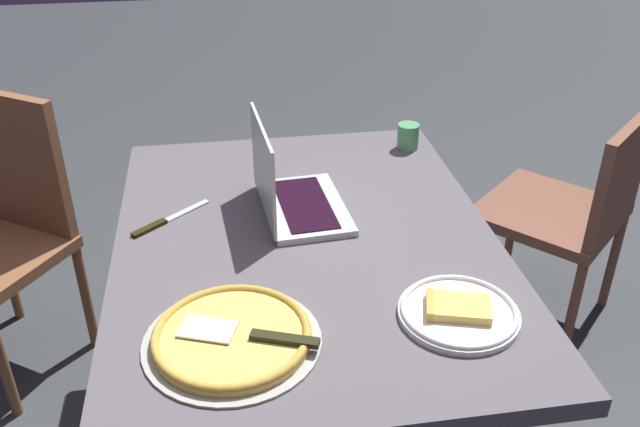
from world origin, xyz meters
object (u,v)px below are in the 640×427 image
(pizza_plate, at_px, (458,311))
(drink_cup, at_px, (408,136))
(dining_table, at_px, (307,268))
(pizza_tray, at_px, (232,336))
(table_knife, at_px, (164,221))
(laptop, at_px, (290,193))
(chair_near, at_px, (3,223))
(chair_far, at_px, (573,207))

(pizza_plate, height_order, drink_cup, drink_cup)
(dining_table, bearing_deg, drink_cup, -39.07)
(pizza_tray, relative_size, table_knife, 1.81)
(table_knife, bearing_deg, pizza_plate, -127.75)
(laptop, distance_m, pizza_plate, 0.58)
(pizza_tray, distance_m, chair_near, 1.23)
(pizza_plate, relative_size, chair_far, 0.31)
(table_knife, distance_m, drink_cup, 0.82)
(dining_table, relative_size, drink_cup, 15.60)
(chair_near, xyz_separation_m, chair_far, (-0.13, -1.92, -0.04))
(chair_far, bearing_deg, drink_cup, 89.75)
(pizza_tray, distance_m, table_knife, 0.52)
(pizza_plate, bearing_deg, dining_table, 37.71)
(laptop, xyz_separation_m, pizza_tray, (-0.50, 0.18, -0.04))
(dining_table, bearing_deg, laptop, 10.22)
(pizza_plate, xyz_separation_m, pizza_tray, (-0.01, 0.47, 0.00))
(drink_cup, height_order, chair_near, chair_near)
(dining_table, xyz_separation_m, laptop, (0.14, 0.03, 0.15))
(table_knife, xyz_separation_m, drink_cup, (0.35, -0.75, 0.04))
(drink_cup, bearing_deg, dining_table, 140.93)
(pizza_plate, bearing_deg, pizza_tray, 91.16)
(pizza_tray, distance_m, chair_far, 1.50)
(chair_far, bearing_deg, table_knife, 104.23)
(dining_table, height_order, pizza_plate, pizza_plate)
(pizza_plate, bearing_deg, chair_near, 50.97)
(laptop, distance_m, pizza_tray, 0.53)
(dining_table, relative_size, laptop, 3.66)
(pizza_plate, relative_size, chair_near, 0.27)
(laptop, xyz_separation_m, drink_cup, (0.34, -0.42, -0.02))
(dining_table, distance_m, drink_cup, 0.63)
(table_knife, bearing_deg, pizza_tray, -162.69)
(laptop, height_order, table_knife, laptop)
(chair_far, bearing_deg, dining_table, 115.45)
(table_knife, distance_m, chair_near, 0.77)
(table_knife, height_order, chair_near, chair_near)
(drink_cup, distance_m, chair_far, 0.69)
(chair_near, bearing_deg, pizza_plate, -129.03)
(pizza_plate, relative_size, pizza_tray, 0.71)
(laptop, bearing_deg, drink_cup, -50.51)
(pizza_tray, bearing_deg, chair_far, -55.10)
(pizza_plate, bearing_deg, table_knife, 52.25)
(pizza_tray, height_order, drink_cup, drink_cup)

